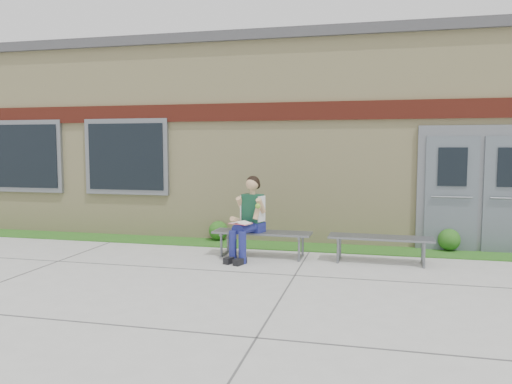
# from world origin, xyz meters

# --- Properties ---
(ground) EXTENTS (80.00, 80.00, 0.00)m
(ground) POSITION_xyz_m (0.00, 0.00, 0.00)
(ground) COLOR #9E9E99
(ground) RESTS_ON ground
(grass_strip) EXTENTS (16.00, 0.80, 0.02)m
(grass_strip) POSITION_xyz_m (0.00, 2.60, 0.01)
(grass_strip) COLOR #144D14
(grass_strip) RESTS_ON ground
(school_building) EXTENTS (16.20, 6.22, 4.20)m
(school_building) POSITION_xyz_m (-0.00, 5.99, 2.10)
(school_building) COLOR beige
(school_building) RESTS_ON ground
(bench_left) EXTENTS (1.72, 0.51, 0.44)m
(bench_left) POSITION_xyz_m (0.25, 1.64, 0.34)
(bench_left) COLOR slate
(bench_left) RESTS_ON ground
(bench_right) EXTENTS (1.70, 0.52, 0.44)m
(bench_right) POSITION_xyz_m (2.25, 1.64, 0.34)
(bench_right) COLOR slate
(bench_right) RESTS_ON ground
(girl) EXTENTS (0.60, 0.93, 1.42)m
(girl) POSITION_xyz_m (0.05, 1.43, 0.72)
(girl) COLOR navy
(girl) RESTS_ON ground
(shrub_mid) EXTENTS (0.39, 0.39, 0.39)m
(shrub_mid) POSITION_xyz_m (-0.93, 2.85, 0.21)
(shrub_mid) COLOR #144D14
(shrub_mid) RESTS_ON grass_strip
(shrub_east) EXTENTS (0.40, 0.40, 0.40)m
(shrub_east) POSITION_xyz_m (3.48, 2.85, 0.22)
(shrub_east) COLOR #144D14
(shrub_east) RESTS_ON grass_strip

